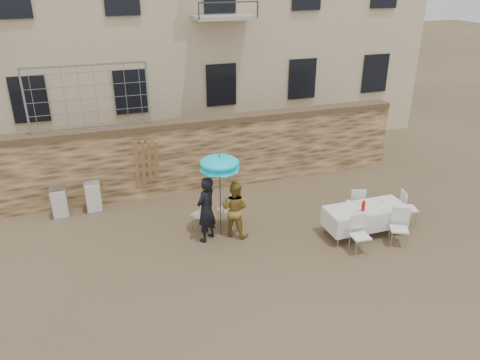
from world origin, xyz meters
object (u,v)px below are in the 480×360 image
object	(u,v)px
man_suit	(206,210)
chair_stack_right	(93,194)
table_chair_front_left	(360,235)
chair_stack_left	(60,199)
table_chair_front_right	(399,228)
woman_dress	(235,209)
table_chair_back	(356,203)
table_chair_side	(409,207)
couple_chair_left	(201,213)
couple_chair_right	(227,209)
banquet_table	(366,209)
umbrella	(220,165)
soda_bottle	(363,206)

from	to	relation	value
man_suit	chair_stack_right	world-z (taller)	man_suit
table_chair_front_left	chair_stack_left	size ratio (longest dim) A/B	1.04
man_suit	table_chair_front_right	distance (m)	4.81
table_chair_front_right	woman_dress	bearing A→B (deg)	-177.90
chair_stack_right	table_chair_front_right	bearing A→B (deg)	-31.69
table_chair_back	table_chair_side	world-z (taller)	same
chair_stack_right	table_chair_back	bearing A→B (deg)	-22.63
couple_chair_left	couple_chair_right	bearing A→B (deg)	147.85
chair_stack_right	woman_dress	bearing A→B (deg)	-37.82
woman_dress	couple_chair_left	xyz separation A→B (m)	(-0.75, 0.55, -0.28)
couple_chair_left	table_chair_back	world-z (taller)	same
man_suit	banquet_table	world-z (taller)	man_suit
banquet_table	table_chair_front_left	bearing A→B (deg)	-128.66
table_chair_front_left	table_chair_front_right	world-z (taller)	same
man_suit	umbrella	size ratio (longest dim) A/B	0.83
soda_bottle	banquet_table	bearing A→B (deg)	36.87
table_chair_side	table_chair_front_left	bearing A→B (deg)	127.01
table_chair_front_right	soda_bottle	bearing A→B (deg)	166.78
table_chair_front_right	chair_stack_left	world-z (taller)	table_chair_front_right
man_suit	table_chair_back	size ratio (longest dim) A/B	1.80
table_chair_back	chair_stack_right	world-z (taller)	table_chair_back
soda_bottle	table_chair_front_right	distance (m)	1.02
man_suit	table_chair_back	bearing A→B (deg)	139.14
chair_stack_left	chair_stack_right	size ratio (longest dim) A/B	1.00
soda_bottle	table_chair_front_right	size ratio (longest dim) A/B	0.27
man_suit	soda_bottle	distance (m)	3.93
woman_dress	couple_chair_left	bearing A→B (deg)	5.11
table_chair_back	couple_chair_left	bearing A→B (deg)	6.03
couple_chair_left	banquet_table	size ratio (longest dim) A/B	0.46
man_suit	chair_stack_left	xyz separation A→B (m)	(-3.54, 2.63, -0.40)
banquet_table	chair_stack_left	size ratio (longest dim) A/B	2.28
couple_chair_right	table_chair_front_left	distance (m)	3.52
couple_chair_left	table_chair_side	world-z (taller)	same
couple_chair_right	chair_stack_right	world-z (taller)	couple_chair_right
table_chair_side	chair_stack_left	size ratio (longest dim) A/B	1.04
banquet_table	soda_bottle	world-z (taller)	soda_bottle
chair_stack_right	banquet_table	bearing A→B (deg)	-28.84
couple_chair_left	table_chair_front_right	world-z (taller)	same
couple_chair_left	table_chair_front_left	distance (m)	4.07
umbrella	banquet_table	bearing A→B (deg)	-17.21
table_chair_back	table_chair_side	size ratio (longest dim) A/B	1.00
table_chair_front_left	table_chair_back	distance (m)	1.74
umbrella	soda_bottle	size ratio (longest dim) A/B	8.01
woman_dress	table_chair_front_right	size ratio (longest dim) A/B	1.57
woman_dress	chair_stack_left	world-z (taller)	woman_dress
umbrella	couple_chair_right	xyz separation A→B (m)	(0.30, 0.45, -1.49)
soda_bottle	table_chair_front_left	xyz separation A→B (m)	(-0.40, -0.60, -0.43)
table_chair_front_right	chair_stack_right	distance (m)	8.35
woman_dress	table_chair_side	distance (m)	4.71
couple_chair_right	table_chair_side	world-z (taller)	same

